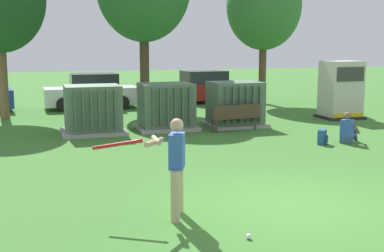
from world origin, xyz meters
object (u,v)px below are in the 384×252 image
(transformer_mid_west, at_px, (166,107))
(transformer_mid_east, at_px, (235,105))
(parked_car_left_of_center, at_px, (92,92))
(seated_spectator, at_px, (348,131))
(sports_ball, at_px, (249,236))
(parked_car_right_of_center, at_px, (202,88))
(transformer_west, at_px, (93,110))
(park_bench, at_px, (235,115))
(backpack, at_px, (322,137))
(batter, at_px, (174,162))
(generator_enclosure, at_px, (341,90))

(transformer_mid_west, height_order, transformer_mid_east, same)
(parked_car_left_of_center, bearing_deg, seated_spectator, -58.73)
(sports_ball, bearing_deg, parked_car_right_of_center, 73.90)
(transformer_west, relative_size, park_bench, 1.15)
(parked_car_right_of_center, bearing_deg, backpack, -89.89)
(transformer_mid_east, relative_size, park_bench, 1.15)
(transformer_west, distance_m, transformer_mid_west, 2.56)
(transformer_mid_west, bearing_deg, sports_ball, -97.33)
(transformer_mid_east, bearing_deg, backpack, -72.84)
(parked_car_right_of_center, bearing_deg, park_bench, -100.59)
(batter, height_order, sports_ball, batter)
(transformer_west, xyz_separation_m, batter, (0.40, -8.81, 0.19))
(seated_spectator, bearing_deg, transformer_mid_west, 138.89)
(generator_enclosure, distance_m, park_bench, 5.46)
(backpack, distance_m, parked_car_left_of_center, 12.09)
(transformer_mid_west, bearing_deg, park_bench, -25.45)
(park_bench, xyz_separation_m, sports_ball, (-3.52, -9.22, -0.49))
(batter, bearing_deg, parked_car_right_of_center, 70.03)
(transformer_west, distance_m, sports_ball, 10.24)
(transformer_mid_east, bearing_deg, batter, -118.11)
(park_bench, distance_m, batter, 9.02)
(park_bench, distance_m, parked_car_left_of_center, 8.69)
(backpack, distance_m, parked_car_right_of_center, 11.41)
(transformer_west, bearing_deg, generator_enclosure, 3.73)
(transformer_west, height_order, generator_enclosure, generator_enclosure)
(backpack, bearing_deg, transformer_mid_west, 133.21)
(parked_car_right_of_center, bearing_deg, transformer_mid_west, -117.10)
(transformer_mid_east, height_order, sports_ball, transformer_mid_east)
(batter, bearing_deg, park_bench, 61.12)
(batter, xyz_separation_m, sports_ball, (0.83, -1.33, -0.93))
(transformer_mid_east, distance_m, parked_car_left_of_center, 8.05)
(transformer_mid_east, distance_m, parked_car_right_of_center, 7.55)
(generator_enclosure, bearing_deg, parked_car_right_of_center, 117.89)
(transformer_west, height_order, park_bench, transformer_west)
(transformer_mid_west, xyz_separation_m, park_bench, (2.20, -1.04, -0.25))
(sports_ball, bearing_deg, transformer_mid_east, 69.08)
(seated_spectator, relative_size, parked_car_right_of_center, 0.22)
(generator_enclosure, bearing_deg, transformer_mid_west, -175.92)
(batter, xyz_separation_m, parked_car_left_of_center, (0.30, 15.58, -0.22))
(seated_spectator, height_order, backpack, seated_spectator)
(park_bench, bearing_deg, parked_car_left_of_center, 117.75)
(backpack, relative_size, parked_car_left_of_center, 0.10)
(seated_spectator, relative_size, backpack, 2.19)
(batter, xyz_separation_m, backpack, (5.94, 4.90, -0.76))
(seated_spectator, xyz_separation_m, parked_car_right_of_center, (-0.88, 11.42, 0.38))
(park_bench, bearing_deg, transformer_west, 168.99)
(transformer_mid_west, relative_size, parked_car_right_of_center, 0.49)
(generator_enclosure, xyz_separation_m, sports_ball, (-8.71, -10.79, -1.09))
(transformer_mid_east, bearing_deg, sports_ball, -110.92)
(generator_enclosure, relative_size, batter, 1.32)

